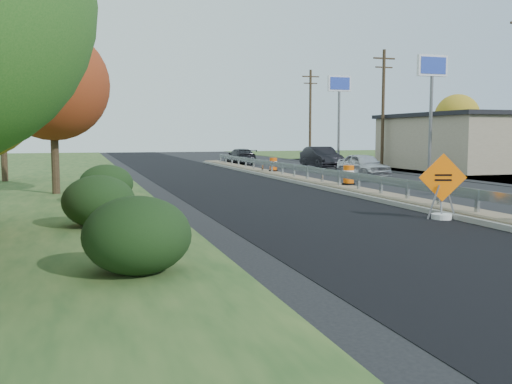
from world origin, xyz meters
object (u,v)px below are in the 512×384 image
object	(u,v)px
barrel_shoulder_far	(320,162)
caution_sign	(442,203)
barrel_shoulder_mid	(368,164)
car_dark_far	(240,156)
car_silver	(363,165)
barrel_median_mid	(349,175)
barrel_median_far	(273,165)
car_dark_mid	(321,158)

from	to	relation	value
barrel_shoulder_far	caution_sign	bearing A→B (deg)	-106.49
barrel_shoulder_mid	car_dark_far	size ratio (longest dim) A/B	0.18
caution_sign	car_silver	size ratio (longest dim) A/B	0.48
barrel_median_mid	car_silver	size ratio (longest dim) A/B	0.22
barrel_median_far	car_silver	xyz separation A→B (m)	(4.71, -3.76, 0.09)
caution_sign	barrel_shoulder_mid	distance (m)	25.89
barrel_shoulder_mid	car_silver	world-z (taller)	car_silver
barrel_shoulder_far	barrel_median_mid	bearing A→B (deg)	-109.91
caution_sign	barrel_shoulder_far	bearing A→B (deg)	89.95
barrel_median_mid	barrel_shoulder_far	xyz separation A→B (m)	(6.78, 18.71, -0.31)
barrel_shoulder_far	car_dark_far	xyz separation A→B (m)	(-5.38, 5.57, 0.32)
barrel_shoulder_mid	car_silver	distance (m)	7.90
barrel_shoulder_mid	car_dark_far	xyz separation A→B (m)	(-7.26, 10.37, 0.27)
barrel_shoulder_far	car_silver	distance (m)	11.79
barrel_median_mid	caution_sign	bearing A→B (deg)	-99.64
barrel_median_mid	car_dark_far	bearing A→B (deg)	86.71
caution_sign	barrel_shoulder_mid	world-z (taller)	caution_sign
caution_sign	car_dark_mid	distance (m)	27.22
car_silver	barrel_median_mid	bearing A→B (deg)	-126.44
barrel_median_mid	barrel_shoulder_far	bearing A→B (deg)	70.09
barrel_median_mid	barrel_shoulder_mid	world-z (taller)	barrel_median_mid
barrel_shoulder_far	car_dark_far	distance (m)	7.75
barrel_median_far	car_dark_far	world-z (taller)	car_dark_far
barrel_median_far	car_dark_mid	distance (m)	8.04
caution_sign	car_dark_far	world-z (taller)	caution_sign
car_silver	barrel_shoulder_mid	bearing A→B (deg)	55.60
barrel_median_far	barrel_median_mid	bearing A→B (deg)	-89.44
barrel_shoulder_far	car_dark_far	world-z (taller)	car_dark_far
barrel_median_far	car_dark_far	xyz separation A→B (m)	(1.50, 13.40, 0.04)
barrel_median_far	barrel_shoulder_far	distance (m)	10.43
barrel_median_mid	barrel_median_far	distance (m)	10.88
car_silver	car_dark_far	xyz separation A→B (m)	(-3.21, 17.15, -0.05)
car_dark_mid	barrel_median_mid	bearing A→B (deg)	-107.40
car_dark_mid	barrel_median_far	bearing A→B (deg)	-135.09
barrel_median_far	car_silver	size ratio (longest dim) A/B	0.20
caution_sign	barrel_median_far	bearing A→B (deg)	102.12
barrel_median_mid	barrel_median_far	world-z (taller)	barrel_median_mid
barrel_shoulder_far	car_dark_mid	distance (m)	2.61
car_dark_far	car_silver	bearing A→B (deg)	100.15
car_silver	car_dark_mid	bearing A→B (deg)	79.09
barrel_median_mid	car_dark_mid	world-z (taller)	car_dark_mid
car_silver	caution_sign	bearing A→B (deg)	-113.87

